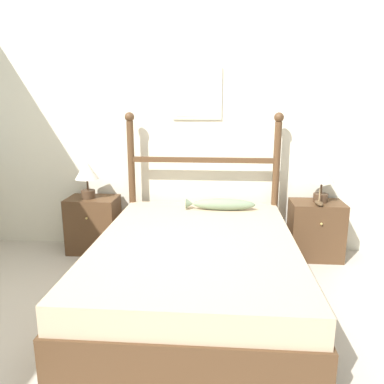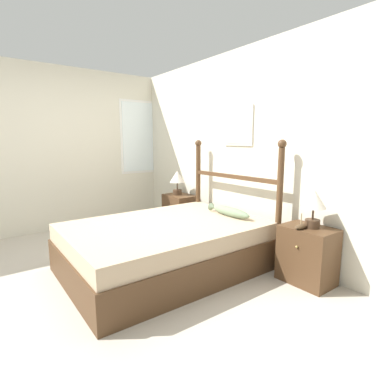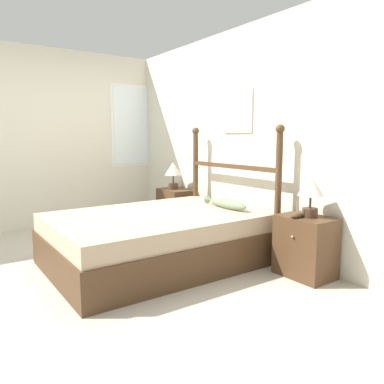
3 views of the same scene
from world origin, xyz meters
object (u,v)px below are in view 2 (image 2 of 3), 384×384
Objects in this scene: table_lamp_left at (177,179)px; fish_pillow at (229,211)px; table_lamp_right at (314,202)px; nightstand_left at (180,213)px; nightstand_right at (307,255)px; bed at (166,246)px; model_boat at (301,227)px.

table_lamp_left is 0.58× the size of fish_pillow.
table_lamp_right is at bearing 11.19° from fish_pillow.
nightstand_left is 1.00× the size of nightstand_right.
table_lamp_left is at bearing -146.44° from nightstand_left.
nightstand_left is at bearing 33.56° from table_lamp_left.
nightstand_right is at bearing 10.92° from fish_pillow.
table_lamp_left reaches higher than bed.
table_lamp_right is (0.03, 0.01, 0.54)m from nightstand_right.
bed is at bearing -40.39° from nightstand_left.
table_lamp_left is at bearing -179.50° from nightstand_right.
model_boat is 0.92m from fish_pillow.
model_boat is at bearing -2.39° from table_lamp_left.
nightstand_left is at bearing 172.13° from fish_pillow.
nightstand_left is (-1.13, 0.96, 0.03)m from bed.
model_boat reaches higher than fish_pillow.
model_boat reaches higher than bed.
fish_pillow reaches higher than nightstand_right.
nightstand_left is at bearing 139.61° from bed.
nightstand_right is (2.25, 0.00, 0.00)m from nightstand_left.
fish_pillow is at bearing 76.50° from bed.
fish_pillow reaches higher than nightstand_left.
table_lamp_right is 2.27× the size of model_boat.
table_lamp_right is at bearing 20.54° from nightstand_right.
fish_pillow is (1.31, -0.18, 0.29)m from nightstand_left.
fish_pillow is (-0.96, -0.19, -0.25)m from table_lamp_right.
nightstand_right is 3.40× the size of model_boat.
table_lamp_left is 1.37m from fish_pillow.
table_lamp_right reaches higher than nightstand_left.
table_lamp_left is (-2.28, -0.02, 0.54)m from nightstand_right.
model_boat is (2.23, -0.11, 0.31)m from nightstand_left.
bed is 3.66× the size of nightstand_left.
fish_pillow is (-0.94, -0.18, 0.29)m from nightstand_right.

